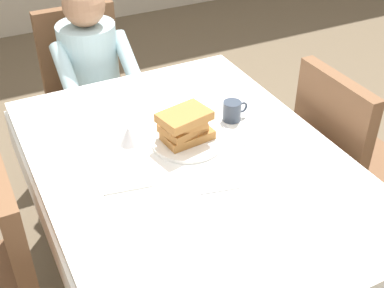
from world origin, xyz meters
TOP-DOWN VIEW (x-y plane):
  - dining_table_main at (0.00, 0.00)m, footprint 1.12×1.52m
  - chair_diner at (-0.07, 1.17)m, footprint 0.44×0.45m
  - diner_person at (-0.07, 1.01)m, footprint 0.40×0.43m
  - chair_right_side at (0.77, 0.00)m, footprint 0.45×0.44m
  - plate_breakfast at (0.04, 0.11)m, footprint 0.28×0.28m
  - breakfast_stack at (0.03, 0.12)m, footprint 0.22×0.18m
  - cup_coffee at (0.28, 0.18)m, footprint 0.11×0.08m
  - syrup_pitcher at (-0.17, 0.21)m, footprint 0.08×0.08m
  - fork_left_of_plate at (-0.15, 0.09)m, footprint 0.02×0.18m
  - knife_right_of_plate at (0.23, 0.09)m, footprint 0.03×0.20m
  - spoon_near_edge at (0.01, -0.20)m, footprint 0.15×0.05m
  - napkin_folded at (-0.26, 0.00)m, footprint 0.19×0.15m

SIDE VIEW (x-z plane):
  - chair_diner at x=-0.07m, z-range 0.06..0.99m
  - chair_right_side at x=0.77m, z-range 0.06..0.99m
  - dining_table_main at x=0.00m, z-range 0.28..1.02m
  - diner_person at x=-0.07m, z-range 0.11..1.23m
  - fork_left_of_plate at x=-0.15m, z-range 0.74..0.74m
  - knife_right_of_plate at x=0.23m, z-range 0.74..0.74m
  - spoon_near_edge at x=0.01m, z-range 0.74..0.74m
  - napkin_folded at x=-0.26m, z-range 0.74..0.75m
  - plate_breakfast at x=0.04m, z-range 0.74..0.76m
  - syrup_pitcher at x=-0.17m, z-range 0.74..0.81m
  - cup_coffee at x=0.28m, z-range 0.74..0.83m
  - breakfast_stack at x=0.03m, z-range 0.76..0.89m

